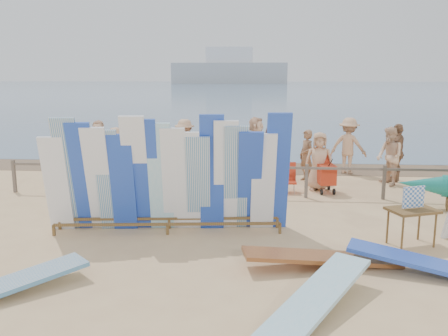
# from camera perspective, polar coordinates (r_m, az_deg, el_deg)

# --- Properties ---
(ground) EXTENTS (160.00, 160.00, 0.00)m
(ground) POSITION_cam_1_polar(r_m,az_deg,el_deg) (9.86, -0.34, -7.76)
(ground) COLOR #DBB37E
(ground) RESTS_ON ground
(ocean) EXTENTS (320.00, 240.00, 0.02)m
(ocean) POSITION_cam_1_polar(r_m,az_deg,el_deg) (137.34, 4.23, 9.71)
(ocean) COLOR slate
(ocean) RESTS_ON ground
(wet_sand_strip) EXTENTS (40.00, 2.60, 0.01)m
(wet_sand_strip) POSITION_cam_1_polar(r_m,az_deg,el_deg) (16.82, 1.72, 0.16)
(wet_sand_strip) COLOR brown
(wet_sand_strip) RESTS_ON ground
(distant_ship) EXTENTS (45.00, 8.00, 14.00)m
(distant_ship) POSITION_cam_1_polar(r_m,az_deg,el_deg) (189.74, 0.65, 11.71)
(distant_ship) COLOR #999EA3
(distant_ship) RESTS_ON ocean
(fence) EXTENTS (12.08, 0.08, 0.90)m
(fence) POSITION_cam_1_polar(r_m,az_deg,el_deg) (12.59, 0.80, -0.63)
(fence) COLOR #66594D
(fence) RESTS_ON ground
(main_surfboard_rack) EXTENTS (4.99, 1.14, 2.48)m
(main_surfboard_rack) POSITION_cam_1_polar(r_m,az_deg,el_deg) (9.69, -6.82, -1.39)
(main_surfboard_rack) COLOR brown
(main_surfboard_rack) RESTS_ON ground
(vendor_table) EXTENTS (1.03, 0.88, 1.15)m
(vendor_table) POSITION_cam_1_polar(r_m,az_deg,el_deg) (9.71, 21.60, -6.49)
(vendor_table) COLOR brown
(vendor_table) RESTS_ON ground
(flat_board_b) EXTENTS (1.92, 2.56, 0.41)m
(flat_board_b) POSITION_cam_1_polar(r_m,az_deg,el_deg) (6.84, 10.67, -16.89)
(flat_board_b) COLOR #89C7DC
(flat_board_b) RESTS_ON ground
(flat_board_c) EXTENTS (2.75, 1.07, 0.33)m
(flat_board_c) POSITION_cam_1_polar(r_m,az_deg,el_deg) (8.37, 11.70, -11.52)
(flat_board_c) COLOR brown
(flat_board_c) RESTS_ON ground
(flat_board_d) EXTENTS (2.73, 1.40, 0.38)m
(flat_board_d) POSITION_cam_1_polar(r_m,az_deg,el_deg) (8.54, 23.78, -11.80)
(flat_board_d) COLOR blue
(flat_board_d) RESTS_ON ground
(beach_chair_left) EXTENTS (0.66, 0.68, 0.93)m
(beach_chair_left) POSITION_cam_1_polar(r_m,az_deg,el_deg) (13.56, 0.74, -1.33)
(beach_chair_left) COLOR #AF2A12
(beach_chair_left) RESTS_ON ground
(beach_chair_right) EXTENTS (0.51, 0.53, 0.81)m
(beach_chair_right) POSITION_cam_1_polar(r_m,az_deg,el_deg) (13.25, 7.55, -1.88)
(beach_chair_right) COLOR #AF2A12
(beach_chair_right) RESTS_ON ground
(stroller) EXTENTS (0.60, 0.80, 1.02)m
(stroller) POSITION_cam_1_polar(r_m,az_deg,el_deg) (13.37, 12.12, -1.15)
(stroller) COLOR #AF2A12
(stroller) RESTS_ON ground
(beachgoer_5) EXTENTS (0.80, 1.75, 1.82)m
(beachgoer_5) POSITION_cam_1_polar(r_m,az_deg,el_deg) (16.19, 3.85, 2.97)
(beachgoer_5) COLOR beige
(beachgoer_5) RESTS_ON ground
(beachgoer_9) EXTENTS (1.28, 0.98, 1.84)m
(beachgoer_9) POSITION_cam_1_polar(r_m,az_deg,el_deg) (16.07, 14.75, 2.61)
(beachgoer_9) COLOR tan
(beachgoer_9) RESTS_ON ground
(beachgoer_6) EXTENTS (0.83, 0.44, 1.64)m
(beachgoer_6) POSITION_cam_1_polar(r_m,az_deg,el_deg) (13.52, 11.35, 0.80)
(beachgoer_6) COLOR tan
(beachgoer_6) RESTS_ON ground
(beachgoer_10) EXTENTS (0.83, 1.13, 1.77)m
(beachgoer_10) POSITION_cam_1_polar(r_m,az_deg,el_deg) (15.29, 20.10, 1.75)
(beachgoer_10) COLOR #8C6042
(beachgoer_10) RESTS_ON ground
(beachgoer_8) EXTENTS (0.61, 0.91, 1.72)m
(beachgoer_8) POSITION_cam_1_polar(r_m,az_deg,el_deg) (14.66, 19.28, 1.34)
(beachgoer_8) COLOR beige
(beachgoer_8) RESTS_ON ground
(beachgoer_7) EXTENTS (0.53, 0.66, 1.58)m
(beachgoer_7) POSITION_cam_1_polar(r_m,az_deg,el_deg) (14.61, 9.87, 1.47)
(beachgoer_7) COLOR #8C6042
(beachgoer_7) RESTS_ON ground
(beachgoer_extra_1) EXTENTS (0.71, 1.03, 1.61)m
(beachgoer_extra_1) POSITION_cam_1_polar(r_m,az_deg,el_deg) (16.45, -16.04, 2.32)
(beachgoer_extra_1) COLOR #8C6042
(beachgoer_extra_1) RESTS_ON ground
(beachgoer_0) EXTENTS (0.74, 0.89, 1.64)m
(beachgoer_0) POSITION_cam_1_polar(r_m,az_deg,el_deg) (14.89, -12.76, 1.67)
(beachgoer_0) COLOR tan
(beachgoer_0) RESTS_ON ground
(beachgoer_4) EXTENTS (0.64, 1.00, 1.58)m
(beachgoer_4) POSITION_cam_1_polar(r_m,az_deg,el_deg) (15.13, 5.41, 1.93)
(beachgoer_4) COLOR #8C6042
(beachgoer_4) RESTS_ON ground
(beachgoer_3) EXTENTS (1.22, 0.67, 1.79)m
(beachgoer_3) POSITION_cam_1_polar(r_m,az_deg,el_deg) (15.62, -4.73, 2.61)
(beachgoer_3) COLOR tan
(beachgoer_3) RESTS_ON ground
(beachgoer_2) EXTENTS (0.75, 0.80, 1.54)m
(beachgoer_2) POSITION_cam_1_polar(r_m,az_deg,el_deg) (13.98, -4.78, 1.08)
(beachgoer_2) COLOR beige
(beachgoer_2) RESTS_ON ground
(beachgoer_11) EXTENTS (1.53, 0.60, 1.61)m
(beachgoer_11) POSITION_cam_1_polar(r_m,az_deg,el_deg) (17.73, -14.82, 3.00)
(beachgoer_11) COLOR beige
(beachgoer_11) RESTS_ON ground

